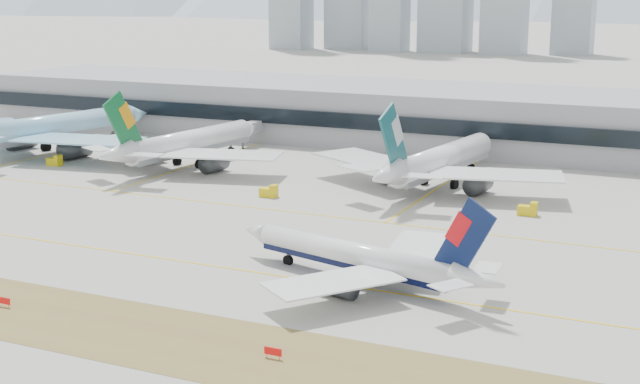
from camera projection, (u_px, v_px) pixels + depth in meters
The scene contains 11 objects.
ground at pixel (235, 258), 139.75m from camera, with size 3000.00×3000.00×0.00m, color #A09E95.
taxiing_airliner at pixel (363, 259), 126.95m from camera, with size 45.26×38.65×15.44m.
widebody_korean at pixel (50, 129), 226.75m from camera, with size 64.23×63.85×23.42m.
widebody_eva at pixel (185, 145), 209.33m from camera, with size 56.49×55.71×20.30m.
widebody_cathay at pixel (438, 162), 187.86m from camera, with size 57.33×56.58×20.63m.
terminal at pixel (449, 117), 239.68m from camera, with size 280.00×43.10×15.00m.
hold_sign_left at pixel (3, 301), 118.15m from camera, with size 2.20×0.15×1.35m.
hold_sign_right at pixel (273, 352), 101.64m from camera, with size 2.20×0.15×1.35m.
gse_a at pixel (55, 161), 212.05m from camera, with size 3.55×2.00×2.60m.
gse_b at pixel (269, 192), 180.22m from camera, with size 3.55×2.00×2.60m.
gse_c at pixel (528, 210), 165.69m from camera, with size 3.55×2.00×2.60m.
Camera 1 is at (68.18, -115.96, 41.47)m, focal length 50.00 mm.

